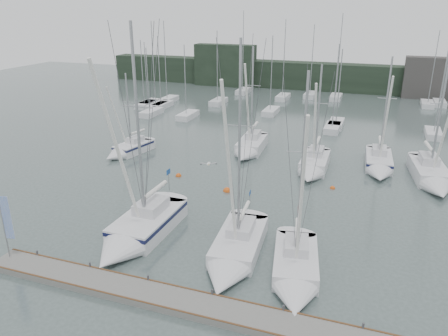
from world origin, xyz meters
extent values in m
plane|color=#465552|center=(0.00, 0.00, 0.00)|extent=(160.00, 160.00, 0.00)
cube|color=slate|center=(0.00, -5.00, 0.20)|extent=(24.00, 2.00, 0.40)
cube|color=black|center=(0.00, 62.00, 2.50)|extent=(90.00, 4.00, 5.00)
cube|color=black|center=(-20.00, 60.00, 4.00)|extent=(12.00, 3.00, 8.00)
cube|color=#3C3A37|center=(18.00, 60.00, 3.50)|extent=(10.00, 3.00, 7.00)
cube|color=silver|center=(-22.77, 38.17, 0.35)|extent=(1.80, 4.50, 0.90)
cylinder|color=#94979C|center=(-22.77, 37.67, 5.86)|extent=(0.12, 0.12, 10.12)
cube|color=silver|center=(-5.54, 39.67, 0.35)|extent=(1.80, 4.50, 0.90)
cylinder|color=#94979C|center=(-5.54, 39.17, 6.04)|extent=(0.12, 0.12, 10.48)
cube|color=silver|center=(-23.72, 42.19, 0.35)|extent=(1.80, 4.50, 0.90)
cylinder|color=#94979C|center=(-23.72, 41.69, 6.88)|extent=(0.12, 0.12, 12.16)
cube|color=silver|center=(-23.18, 37.16, 0.35)|extent=(1.80, 4.50, 0.90)
cylinder|color=#94979C|center=(-23.18, 36.66, 6.95)|extent=(0.12, 0.12, 12.30)
cube|color=silver|center=(-25.41, 38.65, 0.35)|extent=(1.80, 4.50, 0.90)
cylinder|color=#94979C|center=(-25.41, 38.15, 5.36)|extent=(0.12, 0.12, 9.13)
cube|color=silver|center=(2.42, 53.67, 0.35)|extent=(1.80, 4.50, 0.90)
cylinder|color=#94979C|center=(2.42, 53.17, 7.41)|extent=(0.12, 0.12, 13.21)
cube|color=silver|center=(-15.28, 43.46, 0.35)|extent=(1.80, 4.50, 0.90)
cylinder|color=#94979C|center=(-15.28, 42.96, 6.18)|extent=(0.12, 0.12, 10.76)
cube|color=silver|center=(-14.22, 53.73, 0.35)|extent=(1.80, 4.50, 0.90)
cylinder|color=#94979C|center=(-14.22, 53.23, 7.57)|extent=(0.12, 0.12, 13.55)
cube|color=silver|center=(-21.96, 33.03, 0.35)|extent=(1.80, 4.50, 0.90)
cylinder|color=#94979C|center=(-21.96, 32.53, 5.25)|extent=(0.12, 0.12, 8.90)
cube|color=silver|center=(18.74, 54.50, 0.35)|extent=(1.80, 4.50, 0.90)
cylinder|color=#94979C|center=(18.74, 54.00, 6.69)|extent=(0.12, 0.12, 11.79)
cube|color=silver|center=(-25.36, 37.51, 0.35)|extent=(1.80, 4.50, 0.90)
cylinder|color=#94979C|center=(-25.36, 37.01, 5.57)|extent=(0.12, 0.12, 9.53)
cube|color=silver|center=(-6.13, 50.64, 0.35)|extent=(1.80, 4.50, 0.90)
cylinder|color=#94979C|center=(-6.13, 50.14, 6.96)|extent=(0.12, 0.12, 12.32)
cube|color=silver|center=(4.41, 35.68, 0.35)|extent=(1.80, 4.50, 0.90)
cylinder|color=#94979C|center=(4.41, 35.18, 5.48)|extent=(0.12, 0.12, 9.36)
cube|color=silver|center=(16.82, 53.03, 0.35)|extent=(1.80, 4.50, 0.90)
cylinder|color=#94979C|center=(16.82, 52.53, 6.25)|extent=(0.12, 0.12, 10.91)
cube|color=silver|center=(-16.20, 33.23, 0.35)|extent=(1.80, 4.50, 0.90)
cylinder|color=#94979C|center=(-16.20, 32.73, 5.54)|extent=(0.12, 0.12, 9.48)
cube|color=silver|center=(-2.04, 54.12, 0.35)|extent=(1.80, 4.50, 0.90)
cylinder|color=#94979C|center=(-2.04, 53.62, 6.51)|extent=(0.12, 0.12, 11.42)
cube|color=silver|center=(16.26, 34.91, 0.35)|extent=(1.80, 4.50, 0.90)
cylinder|color=#94979C|center=(16.26, 34.41, 6.51)|extent=(0.12, 0.12, 11.42)
cube|color=silver|center=(4.19, 33.34, 0.35)|extent=(1.80, 4.50, 0.90)
cylinder|color=#94979C|center=(4.19, 32.84, 5.87)|extent=(0.12, 0.12, 10.14)
cube|color=silver|center=(-5.23, 1.83, 0.50)|extent=(3.27, 6.45, 1.66)
cone|color=silver|center=(-5.28, -2.75, 0.50)|extent=(3.24, 2.78, 3.21)
cube|color=silver|center=(-5.22, 2.39, 1.71)|extent=(1.79, 2.58, 0.77)
cylinder|color=#94979C|center=(-5.23, 1.37, 7.92)|extent=(0.20, 0.20, 13.18)
cylinder|color=white|center=(-5.21, 3.12, 2.71)|extent=(0.34, 3.14, 0.31)
cube|color=#0F1339|center=(-5.23, 1.83, 1.05)|extent=(3.29, 6.47, 0.28)
cube|color=#1B4B98|center=(-5.19, 5.26, 3.32)|extent=(0.03, 0.60, 0.40)
cube|color=silver|center=(1.74, 1.71, 0.40)|extent=(3.38, 6.46, 1.33)
cone|color=silver|center=(2.13, -2.73, 0.40)|extent=(3.07, 2.91, 2.84)
cube|color=silver|center=(1.70, 2.15, 1.38)|extent=(1.78, 2.62, 0.62)
cylinder|color=#94979C|center=(1.78, 1.26, 7.38)|extent=(0.16, 0.16, 12.62)
cylinder|color=white|center=(1.63, 2.95, 2.18)|extent=(0.52, 3.05, 0.25)
cube|color=#1B4B98|center=(1.45, 4.99, 2.67)|extent=(0.06, 0.48, 0.32)
cube|color=silver|center=(5.73, 0.66, 0.40)|extent=(3.59, 5.85, 1.32)
cone|color=silver|center=(6.44, -3.18, 0.40)|extent=(3.02, 2.78, 2.64)
cube|color=silver|center=(5.65, 1.09, 1.37)|extent=(1.83, 2.41, 0.62)
cylinder|color=#94979C|center=(5.80, 0.28, 6.63)|extent=(0.16, 0.16, 11.14)
cylinder|color=white|center=(5.53, 1.74, 2.16)|extent=(0.72, 2.67, 0.25)
cube|color=maroon|center=(5.21, 3.52, 2.64)|extent=(0.11, 0.47, 0.32)
cube|color=silver|center=(-15.52, 17.05, 0.40)|extent=(3.08, 4.72, 1.32)
cone|color=silver|center=(-16.18, 14.01, 0.40)|extent=(2.55, 2.29, 2.21)
cube|color=silver|center=(-15.43, 17.49, 1.37)|extent=(1.55, 1.96, 0.62)
cylinder|color=#94979C|center=(-15.59, 16.75, 4.89)|extent=(0.16, 0.16, 7.67)
cylinder|color=white|center=(-15.34, 17.91, 2.16)|extent=(0.69, 2.13, 0.25)
cube|color=#0F1339|center=(-15.52, 17.05, 0.84)|extent=(3.10, 4.75, 0.22)
cube|color=silver|center=(-3.44, 22.40, 0.46)|extent=(2.90, 5.71, 1.55)
cone|color=silver|center=(-3.21, 18.42, 0.46)|extent=(2.71, 2.53, 2.58)
cube|color=silver|center=(-3.47, 22.91, 1.60)|extent=(1.55, 2.31, 0.72)
cylinder|color=#94979C|center=(-3.42, 22.00, 6.29)|extent=(0.19, 0.19, 10.10)
cylinder|color=white|center=(-3.50, 23.51, 2.53)|extent=(0.45, 2.73, 0.29)
cube|color=silver|center=(4.14, 18.87, 0.46)|extent=(2.59, 5.49, 1.55)
cone|color=silver|center=(4.21, 14.98, 0.46)|extent=(2.52, 2.38, 2.48)
cube|color=silver|center=(4.13, 19.38, 1.60)|extent=(1.41, 2.20, 0.72)
cylinder|color=#94979C|center=(4.14, 18.48, 5.75)|extent=(0.19, 0.19, 9.02)
cylinder|color=white|center=(4.11, 19.95, 2.53)|extent=(0.34, 2.66, 0.29)
cube|color=silver|center=(10.12, 21.72, 0.43)|extent=(2.79, 5.84, 1.43)
cone|color=silver|center=(10.34, 17.65, 0.43)|extent=(2.61, 2.58, 2.48)
cube|color=silver|center=(10.09, 22.20, 1.48)|extent=(1.49, 2.36, 0.67)
cylinder|color=#94979C|center=(10.14, 21.32, 6.02)|extent=(0.17, 0.17, 9.74)
cylinder|color=white|center=(10.05, 22.86, 2.34)|extent=(0.42, 2.80, 0.27)
cube|color=#0F1339|center=(10.12, 21.72, 0.91)|extent=(2.81, 5.86, 0.24)
cube|color=silver|center=(14.62, 19.84, 0.50)|extent=(3.55, 6.53, 1.65)
cone|color=silver|center=(15.20, 15.43, 0.50)|extent=(3.08, 3.01, 2.76)
cube|color=silver|center=(14.54, 20.38, 1.71)|extent=(1.83, 2.67, 0.77)
cylinder|color=#94979C|center=(14.67, 19.40, 6.22)|extent=(0.20, 0.20, 9.80)
cylinder|color=white|center=(14.45, 21.07, 2.70)|extent=(0.71, 3.05, 0.31)
sphere|color=#D14F12|center=(-2.22, 10.44, 0.00)|extent=(0.69, 0.69, 0.69)
sphere|color=#D14F12|center=(6.45, 14.19, 0.00)|extent=(0.46, 0.46, 0.46)
sphere|color=#D14F12|center=(-7.77, 12.26, 0.00)|extent=(0.57, 0.57, 0.57)
cylinder|color=#94979C|center=(-11.50, -4.81, 2.56)|extent=(0.08, 0.08, 4.32)
cube|color=blue|center=(-11.18, -4.75, 3.18)|extent=(0.57, 0.14, 2.88)
ellipsoid|color=white|center=(-0.47, 1.82, 5.76)|extent=(0.38, 0.49, 0.20)
cube|color=gray|center=(-0.72, 1.70, 5.78)|extent=(0.46, 0.31, 0.11)
cube|color=gray|center=(-0.22, 1.93, 5.78)|extent=(0.46, 0.31, 0.11)
camera|label=1|loc=(9.38, -22.75, 15.45)|focal=35.00mm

